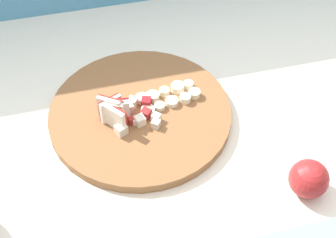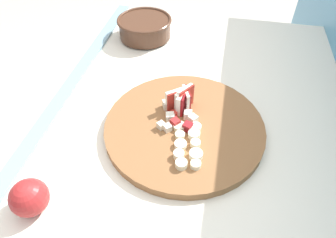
% 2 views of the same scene
% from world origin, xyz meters
% --- Properties ---
extents(tiled_countertop, '(1.36, 0.77, 0.91)m').
position_xyz_m(tiled_countertop, '(0.00, -0.00, 0.45)').
color(tiled_countertop, silver).
rests_on(tiled_countertop, ground).
extents(tile_backsplash, '(2.40, 0.04, 1.36)m').
position_xyz_m(tile_backsplash, '(0.00, 0.40, 0.68)').
color(tile_backsplash, '#4C8EB2').
rests_on(tile_backsplash, ground).
extents(cutting_board, '(0.38, 0.38, 0.02)m').
position_xyz_m(cutting_board, '(-0.08, -0.03, 0.91)').
color(cutting_board, brown).
rests_on(cutting_board, tiled_countertop).
extents(apple_wedge_fan, '(0.06, 0.07, 0.06)m').
position_xyz_m(apple_wedge_fan, '(-0.14, -0.04, 0.95)').
color(apple_wedge_fan, '#B22D23').
rests_on(apple_wedge_fan, cutting_board).
extents(apple_dice_pile, '(0.10, 0.10, 0.02)m').
position_xyz_m(apple_dice_pile, '(-0.09, -0.05, 0.93)').
color(apple_dice_pile, beige).
rests_on(apple_dice_pile, cutting_board).
extents(banana_slice_rows, '(0.14, 0.08, 0.01)m').
position_xyz_m(banana_slice_rows, '(-0.02, -0.01, 0.93)').
color(banana_slice_rows, beige).
rests_on(banana_slice_rows, cutting_board).
extents(whole_apple, '(0.07, 0.07, 0.07)m').
position_xyz_m(whole_apple, '(0.18, -0.28, 0.94)').
color(whole_apple, '#A32323').
rests_on(whole_apple, tiled_countertop).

